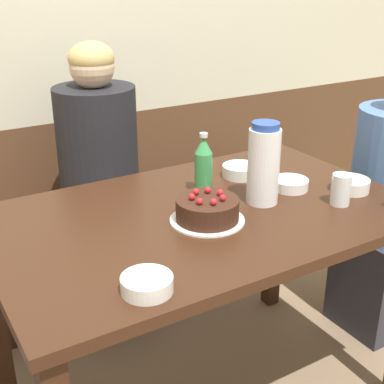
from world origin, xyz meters
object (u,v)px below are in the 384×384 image
(water_pitcher, at_px, (264,164))
(bowl_soup_white, at_px, (147,284))
(birthday_cake, at_px, (207,210))
(glass_water_tall, at_px, (341,189))
(bowl_side_dish, at_px, (350,185))
(bowl_sauce_shallow, at_px, (291,185))
(person_grey_tee, at_px, (101,199))
(bench_seat, at_px, (109,252))
(soju_bottle, at_px, (203,165))
(bowl_rice_small, at_px, (240,171))

(water_pitcher, xyz_separation_m, bowl_soup_white, (-0.56, -0.27, -0.11))
(birthday_cake, height_order, water_pitcher, water_pitcher)
(bowl_soup_white, relative_size, glass_water_tall, 1.23)
(bowl_side_dish, distance_m, bowl_sauce_shallow, 0.20)
(water_pitcher, height_order, person_grey_tee, person_grey_tee)
(birthday_cake, distance_m, glass_water_tall, 0.45)
(bench_seat, distance_m, glass_water_tall, 1.24)
(bowl_soup_white, bearing_deg, bowl_sauce_shallow, 23.46)
(bench_seat, distance_m, soju_bottle, 0.96)
(person_grey_tee, bearing_deg, birthday_cake, 4.34)
(bench_seat, bearing_deg, bowl_sauce_shallow, -66.97)
(soju_bottle, relative_size, person_grey_tee, 0.17)
(water_pitcher, distance_m, soju_bottle, 0.21)
(birthday_cake, relative_size, glass_water_tall, 2.22)
(soju_bottle, height_order, bowl_side_dish, soju_bottle)
(bowl_soup_white, distance_m, bowl_rice_small, 0.81)
(bowl_soup_white, height_order, bowl_rice_small, bowl_rice_small)
(birthday_cake, xyz_separation_m, bowl_soup_white, (-0.33, -0.25, -0.02))
(water_pitcher, xyz_separation_m, bowl_sauce_shallow, (0.15, 0.03, -0.11))
(water_pitcher, bearing_deg, person_grey_tee, 111.93)
(bowl_side_dish, relative_size, bowl_sauce_shallow, 1.03)
(bowl_soup_white, xyz_separation_m, bowl_rice_small, (0.63, 0.50, 0.00))
(bowl_rice_small, height_order, person_grey_tee, person_grey_tee)
(bowl_rice_small, height_order, glass_water_tall, glass_water_tall)
(bench_seat, height_order, water_pitcher, water_pitcher)
(person_grey_tee, bearing_deg, bowl_soup_white, -15.42)
(birthday_cake, xyz_separation_m, person_grey_tee, (-0.06, 0.73, -0.23))
(birthday_cake, bearing_deg, glass_water_tall, -15.06)
(bowl_rice_small, bearing_deg, bench_seat, 113.53)
(bench_seat, relative_size, glass_water_tall, 18.89)
(water_pitcher, height_order, bowl_sauce_shallow, water_pitcher)
(soju_bottle, bearing_deg, bench_seat, 96.56)
(soju_bottle, bearing_deg, bowl_side_dish, -28.96)
(birthday_cake, height_order, bowl_rice_small, birthday_cake)
(bench_seat, relative_size, birthday_cake, 8.52)
(soju_bottle, height_order, bowl_sauce_shallow, soju_bottle)
(birthday_cake, distance_m, person_grey_tee, 0.77)
(bowl_soup_white, relative_size, person_grey_tee, 0.10)
(bowl_soup_white, distance_m, bowl_side_dish, 0.90)
(birthday_cake, bearing_deg, bench_seat, 88.37)
(water_pitcher, xyz_separation_m, bowl_side_dish, (0.32, -0.08, -0.11))
(bowl_sauce_shallow, height_order, glass_water_tall, glass_water_tall)
(birthday_cake, height_order, bowl_soup_white, birthday_cake)
(birthday_cake, height_order, soju_bottle, soju_bottle)
(bench_seat, bearing_deg, water_pitcher, -76.80)
(birthday_cake, relative_size, bowl_rice_small, 1.72)
(water_pitcher, relative_size, bowl_side_dish, 2.08)
(birthday_cake, height_order, person_grey_tee, person_grey_tee)
(person_grey_tee, bearing_deg, bowl_sauce_shallow, 32.86)
(bench_seat, bearing_deg, birthday_cake, -91.63)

